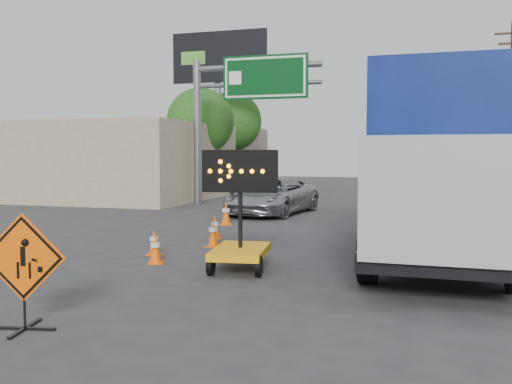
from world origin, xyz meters
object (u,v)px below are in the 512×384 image
at_px(construction_sign, 23,269).
at_px(box_truck, 440,175).
at_px(pickup_truck, 273,196).
at_px(arrow_board, 240,243).

height_order(construction_sign, box_truck, box_truck).
bearing_deg(pickup_truck, construction_sign, -80.16).
height_order(pickup_truck, box_truck, box_truck).
relative_size(construction_sign, pickup_truck, 0.31).
height_order(construction_sign, pickup_truck, construction_sign).
distance_m(construction_sign, arrow_board, 5.01).
xyz_separation_m(arrow_board, pickup_truck, (-2.28, 10.80, 0.15)).
distance_m(construction_sign, box_truck, 9.35).
bearing_deg(arrow_board, construction_sign, -116.45).
height_order(arrow_board, pickup_truck, arrow_board).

